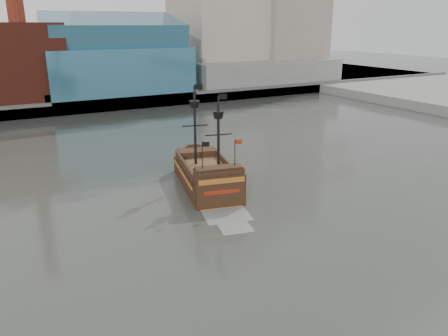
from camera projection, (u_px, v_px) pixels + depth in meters
ground at (247, 254)px, 33.29m from camera, size 400.00×400.00×0.00m
promenade_far at (56, 90)px, 109.63m from camera, size 220.00×60.00×2.00m
seawall at (79, 107)px, 84.96m from camera, size 220.00×1.00×2.60m
crane_a at (328, 16)px, 131.46m from camera, size 22.50×4.00×32.25m
crane_b at (329, 28)px, 145.28m from camera, size 19.10×4.00×26.25m
pirate_ship at (207, 178)px, 46.53m from camera, size 7.84×16.06×11.55m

